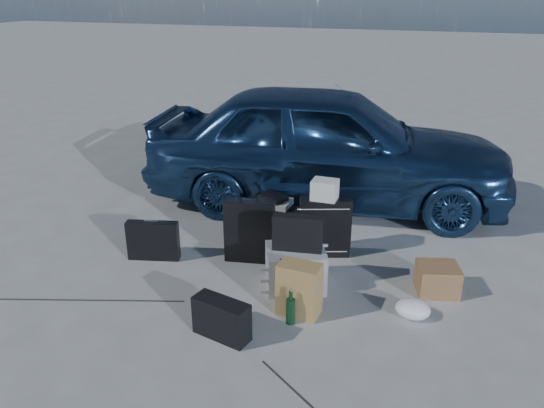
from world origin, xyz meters
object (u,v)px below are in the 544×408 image
at_px(car, 328,145).
at_px(duffel_bag, 272,221).
at_px(cardboard_box, 437,279).
at_px(pelican_case, 295,268).
at_px(briefcase, 153,241).
at_px(suitcase_left, 250,231).
at_px(green_bottle, 291,307).
at_px(suitcase_right, 325,227).

bearing_deg(car, duffel_bag, 155.96).
distance_m(car, duffel_bag, 1.32).
distance_m(duffel_bag, cardboard_box, 1.84).
height_order(pelican_case, briefcase, briefcase).
xyz_separation_m(briefcase, cardboard_box, (2.67, 0.27, -0.07)).
distance_m(suitcase_left, cardboard_box, 1.78).
xyz_separation_m(car, green_bottle, (0.36, -2.62, -0.58)).
bearing_deg(duffel_bag, briefcase, -119.47).
xyz_separation_m(suitcase_left, green_bottle, (0.69, -0.89, -0.16)).
bearing_deg(suitcase_left, cardboard_box, -11.22).
bearing_deg(suitcase_right, pelican_case, -117.78).
relative_size(car, duffel_bag, 6.14).
bearing_deg(suitcase_left, green_bottle, -62.46).
distance_m(suitcase_left, green_bottle, 1.14).
height_order(suitcase_left, duffel_bag, suitcase_left).
distance_m(cardboard_box, green_bottle, 1.38).
bearing_deg(suitcase_right, car, 83.23).
bearing_deg(car, briefcase, 139.55).
bearing_deg(briefcase, car, 44.09).
xyz_separation_m(duffel_bag, cardboard_box, (1.74, -0.60, -0.05)).
distance_m(briefcase, green_bottle, 1.70).
bearing_deg(duffel_bag, cardboard_box, -1.56).
height_order(pelican_case, suitcase_left, suitcase_left).
relative_size(briefcase, duffel_bag, 0.72).
distance_m(car, green_bottle, 2.71).
bearing_deg(pelican_case, suitcase_right, 58.24).
xyz_separation_m(suitcase_right, duffel_bag, (-0.63, 0.23, -0.13)).
height_order(suitcase_left, green_bottle, suitcase_left).
relative_size(suitcase_right, green_bottle, 2.02).
distance_m(duffel_bag, green_bottle, 1.60).
xyz_separation_m(briefcase, duffel_bag, (0.93, 0.87, -0.02)).
height_order(car, green_bottle, car).
bearing_deg(suitcase_right, duffel_bag, 140.36).
relative_size(suitcase_left, suitcase_right, 1.04).
relative_size(duffel_bag, green_bottle, 2.35).
bearing_deg(green_bottle, suitcase_right, 91.49).
distance_m(briefcase, suitcase_left, 0.95).
height_order(pelican_case, cardboard_box, pelican_case).
relative_size(cardboard_box, green_bottle, 1.16).
bearing_deg(cardboard_box, suitcase_right, 161.57).
bearing_deg(suitcase_right, suitcase_left, -172.26).
distance_m(pelican_case, suitcase_right, 0.70).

